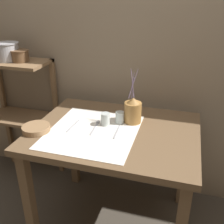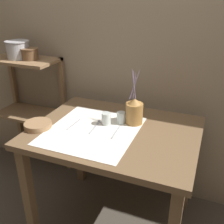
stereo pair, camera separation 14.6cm
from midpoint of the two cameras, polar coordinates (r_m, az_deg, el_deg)
The scene contains 14 objects.
ground_plane at distance 2.17m, azimuth 2.57°, elevation -22.53°, with size 12.00×12.00×0.00m, color #473F35.
stone_wall_back at distance 2.02m, azimuth 8.33°, elevation 13.14°, with size 7.00×0.06×2.40m.
wooden_table at distance 1.74m, azimuth 3.00°, elevation -7.18°, with size 1.06×0.82×0.79m.
wooden_shelf_unit at distance 2.39m, azimuth -15.74°, elevation 3.61°, with size 0.58×0.32×1.10m.
linen_cloth at distance 1.67m, azimuth -1.73°, elevation -4.05°, with size 0.55×0.60×0.00m.
pitcher_with_flowers at distance 1.73m, azimuth 7.27°, elevation -0.03°, with size 0.11×0.11×0.38m.
wooden_bowl at distance 1.74m, azimuth -13.53°, elevation -2.83°, with size 0.18×0.18×0.04m.
glass_tumbler_near at distance 1.72m, azimuth 1.14°, elevation -1.53°, with size 0.06×0.06×0.08m.
glass_tumbler_far at distance 1.74m, azimuth 4.37°, elevation -1.30°, with size 0.06×0.06×0.08m.
fork_outer at distance 1.74m, azimuth -5.89°, elevation -2.71°, with size 0.02×0.17×0.00m.
spoon_outer at distance 1.73m, azimuth -0.79°, elevation -2.64°, with size 0.03×0.19×0.02m.
fork_inner at distance 1.64m, azimuth 3.44°, elevation -4.42°, with size 0.02×0.17×0.00m.
metal_pot_large at distance 2.27m, azimuth -18.06°, elevation 12.86°, with size 0.19×0.19×0.14m.
metal_pot_small at distance 2.21m, azimuth -15.66°, elevation 12.16°, with size 0.14×0.14×0.09m.
Camera 2 is at (0.54, -1.38, 1.60)m, focal length 42.00 mm.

